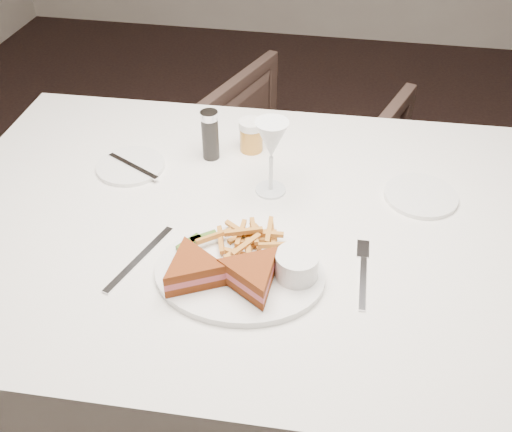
{
  "coord_description": "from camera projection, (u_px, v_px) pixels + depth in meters",
  "views": [
    {
      "loc": [
        -0.2,
        -1.26,
        1.52
      ],
      "look_at": [
        -0.35,
        -0.4,
        0.8
      ],
      "focal_mm": 40.0,
      "sensor_mm": 36.0,
      "label": 1
    }
  ],
  "objects": [
    {
      "name": "chair_far",
      "position": [
        301.0,
        156.0,
        2.15
      ],
      "size": [
        0.78,
        0.76,
        0.64
      ],
      "primitive_type": "imported",
      "rotation": [
        0.0,
        0.0,
        2.79
      ],
      "color": "#46322B",
      "rests_on": "ground"
    },
    {
      "name": "table_setting",
      "position": [
        246.0,
        227.0,
        1.12
      ],
      "size": [
        0.83,
        0.6,
        0.18
      ],
      "color": "white",
      "rests_on": "table"
    },
    {
      "name": "ground",
      "position": [
        381.0,
        337.0,
        1.9
      ],
      "size": [
        5.0,
        5.0,
        0.0
      ],
      "primitive_type": "plane",
      "color": "black",
      "rests_on": "ground"
    },
    {
      "name": "table",
      "position": [
        260.0,
        333.0,
        1.44
      ],
      "size": [
        1.43,
        0.98,
        0.75
      ],
      "primitive_type": "cube",
      "rotation": [
        0.0,
        0.0,
        0.03
      ],
      "color": "white",
      "rests_on": "ground"
    }
  ]
}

